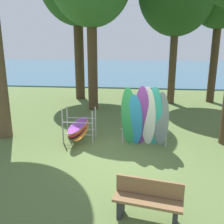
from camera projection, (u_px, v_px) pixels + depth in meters
ground_plane at (123, 155)px, 8.20m from camera, size 80.00×80.00×0.00m
lake_water at (138, 68)px, 37.44m from camera, size 80.00×36.00×0.10m
leaning_board_pile at (145, 118)px, 8.53m from camera, size 1.70×0.73×2.25m
board_storage_rack at (79, 127)px, 9.30m from camera, size 1.15×2.12×1.25m
park_bench at (148, 199)px, 5.11m from camera, size 1.45×0.65×0.85m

